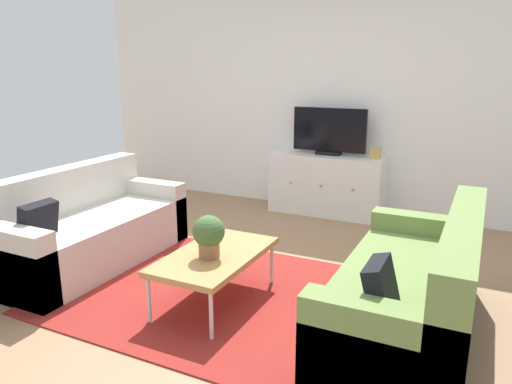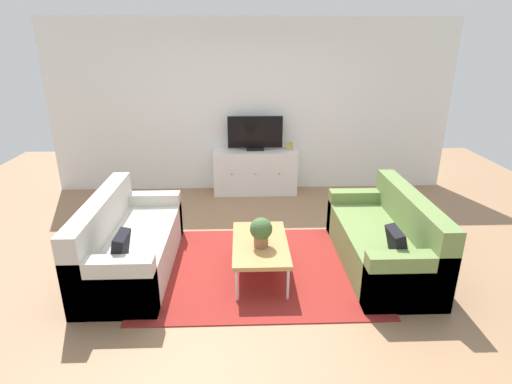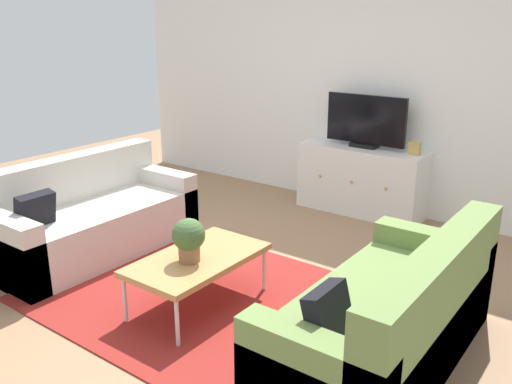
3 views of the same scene
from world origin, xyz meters
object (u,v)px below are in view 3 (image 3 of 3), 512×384
(potted_plant, at_px, (189,238))
(coffee_table, at_px, (198,260))
(mantel_clock, at_px, (414,148))
(flat_screen_tv, at_px, (366,122))
(tv_console, at_px, (361,180))
(couch_left_side, at_px, (88,220))
(couch_right_side, at_px, (394,324))

(potted_plant, bearing_deg, coffee_table, 93.31)
(potted_plant, distance_m, mantel_clock, 2.69)
(flat_screen_tv, xyz_separation_m, mantel_clock, (0.55, -0.02, -0.20))
(mantel_clock, bearing_deg, tv_console, -180.00)
(couch_left_side, distance_m, flat_screen_tv, 2.90)
(couch_left_side, relative_size, coffee_table, 1.77)
(couch_right_side, bearing_deg, flat_screen_tv, 119.96)
(coffee_table, distance_m, flat_screen_tv, 2.62)
(coffee_table, xyz_separation_m, mantel_clock, (0.58, 2.53, 0.42))
(couch_right_side, bearing_deg, couch_left_side, 180.00)
(couch_left_side, bearing_deg, flat_screen_tv, 58.24)
(couch_right_side, bearing_deg, mantel_clock, 109.37)
(couch_left_side, height_order, tv_console, couch_left_side)
(tv_console, bearing_deg, couch_right_side, -59.83)
(tv_console, distance_m, mantel_clock, 0.69)
(coffee_table, relative_size, mantel_clock, 7.83)
(mantel_clock, bearing_deg, flat_screen_tv, 177.90)
(couch_left_side, height_order, mantel_clock, mantel_clock)
(potted_plant, relative_size, flat_screen_tv, 0.36)
(couch_right_side, bearing_deg, potted_plant, -170.30)
(couch_right_side, height_order, coffee_table, couch_right_side)
(flat_screen_tv, bearing_deg, mantel_clock, -2.10)
(couch_left_side, distance_m, potted_plant, 1.50)
(couch_left_side, xyz_separation_m, coffee_table, (1.45, -0.16, 0.07))
(couch_right_side, distance_m, mantel_clock, 2.56)
(potted_plant, xyz_separation_m, flat_screen_tv, (0.03, 2.64, 0.42))
(couch_left_side, bearing_deg, couch_right_side, 0.00)
(couch_right_side, xyz_separation_m, mantel_clock, (-0.83, 2.37, 0.49))
(coffee_table, bearing_deg, couch_right_side, 6.27)
(tv_console, height_order, flat_screen_tv, flat_screen_tv)
(tv_console, xyz_separation_m, flat_screen_tv, (-0.00, 0.02, 0.62))
(couch_right_side, height_order, tv_console, couch_right_side)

